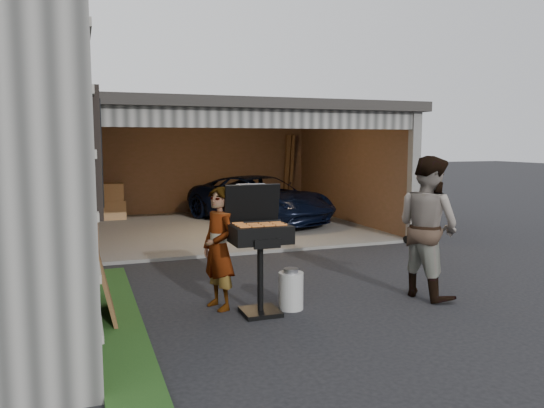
{
  "coord_description": "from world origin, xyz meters",
  "views": [
    {
      "loc": [
        -2.61,
        -5.75,
        2.1
      ],
      "look_at": [
        0.13,
        1.79,
        1.15
      ],
      "focal_mm": 35.0,
      "sensor_mm": 36.0,
      "label": 1
    }
  ],
  "objects_px": {
    "woman": "(219,248)",
    "hand_truck": "(414,234)",
    "bbq_grill": "(259,238)",
    "man": "(428,227)",
    "minivan": "(260,201)",
    "plywood_panel": "(104,278)",
    "propane_tank": "(291,291)"
  },
  "relations": [
    {
      "from": "propane_tank",
      "to": "plywood_panel",
      "type": "bearing_deg",
      "value": 172.15
    },
    {
      "from": "woman",
      "to": "hand_truck",
      "type": "bearing_deg",
      "value": 101.39
    },
    {
      "from": "woman",
      "to": "hand_truck",
      "type": "height_order",
      "value": "woman"
    },
    {
      "from": "minivan",
      "to": "hand_truck",
      "type": "xyz_separation_m",
      "value": [
        2.22,
        -3.44,
        -0.4
      ]
    },
    {
      "from": "propane_tank",
      "to": "hand_truck",
      "type": "relative_size",
      "value": 0.49
    },
    {
      "from": "man",
      "to": "hand_truck",
      "type": "height_order",
      "value": "man"
    },
    {
      "from": "bbq_grill",
      "to": "propane_tank",
      "type": "height_order",
      "value": "bbq_grill"
    },
    {
      "from": "bbq_grill",
      "to": "hand_truck",
      "type": "bearing_deg",
      "value": 35.73
    },
    {
      "from": "minivan",
      "to": "man",
      "type": "distance_m",
      "value": 6.75
    },
    {
      "from": "woman",
      "to": "propane_tank",
      "type": "bearing_deg",
      "value": 49.06
    },
    {
      "from": "man",
      "to": "propane_tank",
      "type": "bearing_deg",
      "value": 75.12
    },
    {
      "from": "woman",
      "to": "plywood_panel",
      "type": "distance_m",
      "value": 1.41
    },
    {
      "from": "minivan",
      "to": "plywood_panel",
      "type": "distance_m",
      "value": 7.53
    },
    {
      "from": "minivan",
      "to": "hand_truck",
      "type": "relative_size",
      "value": 4.43
    },
    {
      "from": "man",
      "to": "hand_truck",
      "type": "distance_m",
      "value": 3.99
    },
    {
      "from": "woman",
      "to": "bbq_grill",
      "type": "relative_size",
      "value": 0.98
    },
    {
      "from": "minivan",
      "to": "woman",
      "type": "distance_m",
      "value": 6.85
    },
    {
      "from": "man",
      "to": "bbq_grill",
      "type": "distance_m",
      "value": 2.37
    },
    {
      "from": "minivan",
      "to": "plywood_panel",
      "type": "height_order",
      "value": "minivan"
    },
    {
      "from": "man",
      "to": "hand_truck",
      "type": "relative_size",
      "value": 2.01
    },
    {
      "from": "minivan",
      "to": "bbq_grill",
      "type": "relative_size",
      "value": 2.68
    },
    {
      "from": "minivan",
      "to": "man",
      "type": "xyz_separation_m",
      "value": [
        0.11,
        -6.74,
        0.37
      ]
    },
    {
      "from": "man",
      "to": "plywood_panel",
      "type": "distance_m",
      "value": 4.21
    },
    {
      "from": "woman",
      "to": "bbq_grill",
      "type": "xyz_separation_m",
      "value": [
        0.41,
        -0.36,
        0.17
      ]
    },
    {
      "from": "plywood_panel",
      "to": "hand_truck",
      "type": "xyz_separation_m",
      "value": [
        6.28,
        2.9,
        -0.34
      ]
    },
    {
      "from": "woman",
      "to": "plywood_panel",
      "type": "relative_size",
      "value": 1.46
    },
    {
      "from": "bbq_grill",
      "to": "plywood_panel",
      "type": "distance_m",
      "value": 1.88
    },
    {
      "from": "woman",
      "to": "propane_tank",
      "type": "xyz_separation_m",
      "value": [
        0.84,
        -0.34,
        -0.53
      ]
    },
    {
      "from": "bbq_grill",
      "to": "woman",
      "type": "bearing_deg",
      "value": 139.11
    },
    {
      "from": "man",
      "to": "plywood_panel",
      "type": "xyz_separation_m",
      "value": [
        -4.17,
        0.41,
        -0.44
      ]
    },
    {
      "from": "minivan",
      "to": "woman",
      "type": "height_order",
      "value": "woman"
    },
    {
      "from": "woman",
      "to": "man",
      "type": "xyz_separation_m",
      "value": [
        2.78,
        -0.44,
        0.19
      ]
    }
  ]
}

